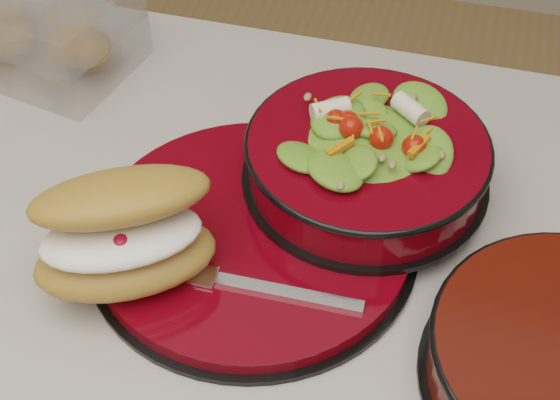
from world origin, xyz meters
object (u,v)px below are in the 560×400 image
(fork, at_px, (258,287))
(dinner_plate, at_px, (253,235))
(salad_bowl, at_px, (367,152))
(pastry_box, at_px, (40,29))
(croissant, at_px, (125,234))

(fork, bearing_deg, dinner_plate, 18.59)
(salad_bowl, xyz_separation_m, fork, (-0.06, -0.15, -0.03))
(fork, height_order, pastry_box, pastry_box)
(dinner_plate, xyz_separation_m, croissant, (-0.09, -0.07, 0.05))
(dinner_plate, xyz_separation_m, salad_bowl, (0.08, 0.09, 0.05))
(fork, distance_m, pastry_box, 0.43)
(dinner_plate, distance_m, croissant, 0.12)
(pastry_box, bearing_deg, salad_bowl, -5.32)
(salad_bowl, relative_size, fork, 1.40)
(salad_bowl, bearing_deg, pastry_box, 163.80)
(dinner_plate, distance_m, fork, 0.07)
(dinner_plate, distance_m, salad_bowl, 0.13)
(dinner_plate, relative_size, salad_bowl, 1.29)
(croissant, bearing_deg, salad_bowl, 13.63)
(salad_bowl, height_order, fork, salad_bowl)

